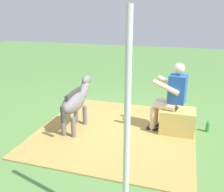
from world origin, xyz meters
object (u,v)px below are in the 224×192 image
Objects in this scene: hay_bale at (177,121)px; soda_bottle at (208,126)px; person_seated at (171,95)px; pony_standing at (76,101)px; tent_pole_left at (127,136)px.

hay_bale reaches higher than soda_bottle.
person_seated reaches higher than pony_standing.
person_seated reaches higher than soda_bottle.
soda_bottle is 0.11× the size of tent_pole_left.
soda_bottle is at bearing -166.28° from pony_standing.
soda_bottle is at bearing -158.42° from hay_bale.
hay_bale is 1.98m from pony_standing.
tent_pole_left is at bearing 80.78° from hay_bale.
hay_bale is at bearing -168.75° from pony_standing.
tent_pole_left is at bearing 125.78° from pony_standing.
person_seated is at bearing -167.20° from pony_standing.
soda_bottle is 3.06m from tent_pole_left.
person_seated is at bearing -95.46° from tent_pole_left.
tent_pole_left is (-1.51, 2.10, 0.57)m from pony_standing.
soda_bottle is (-2.49, -0.61, -0.46)m from pony_standing.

